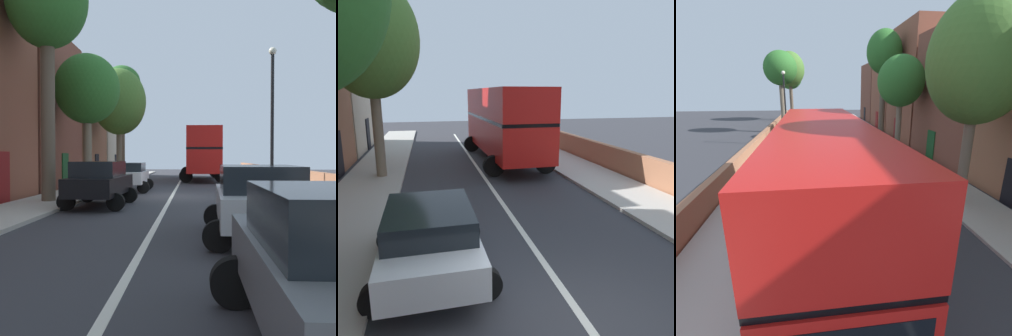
% 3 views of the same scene
% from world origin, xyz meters
% --- Properties ---
extents(ground_plane, '(84.00, 84.00, 0.00)m').
position_xyz_m(ground_plane, '(0.00, 0.00, 0.00)').
color(ground_plane, '#333338').
extents(road_centre_line, '(0.16, 54.00, 0.01)m').
position_xyz_m(road_centre_line, '(0.00, 0.00, 0.00)').
color(road_centre_line, silver).
rests_on(road_centre_line, ground).
extents(sidewalk_left, '(2.60, 60.00, 0.12)m').
position_xyz_m(sidewalk_left, '(-4.90, 0.00, 0.06)').
color(sidewalk_left, '#B2ADA3').
rests_on(sidewalk_left, ground).
extents(sidewalk_right, '(2.60, 60.00, 0.12)m').
position_xyz_m(sidewalk_right, '(4.90, 0.00, 0.06)').
color(sidewalk_right, '#B2ADA3').
rests_on(sidewalk_right, ground).
extents(terraced_houses_left, '(4.07, 47.68, 10.71)m').
position_xyz_m(terraced_houses_left, '(-8.50, 0.13, 4.75)').
color(terraced_houses_left, brown).
rests_on(terraced_houses_left, ground).
extents(boundary_wall_right, '(0.36, 54.00, 1.23)m').
position_xyz_m(boundary_wall_right, '(6.45, 0.00, 0.61)').
color(boundary_wall_right, '#9E6647').
rests_on(boundary_wall_right, ground).
extents(double_decker_bus, '(3.66, 10.24, 4.06)m').
position_xyz_m(double_decker_bus, '(1.70, 13.82, 2.35)').
color(double_decker_bus, red).
rests_on(double_decker_bus, ground).
extents(parked_car_white_left_0, '(2.56, 4.02, 1.57)m').
position_xyz_m(parked_car_white_left_0, '(-2.50, 2.44, 0.91)').
color(parked_car_white_left_0, silver).
rests_on(parked_car_white_left_0, ground).
extents(parked_car_silver_right_2, '(2.58, 4.47, 1.70)m').
position_xyz_m(parked_car_silver_right_2, '(2.50, -10.44, 0.96)').
color(parked_car_silver_right_2, '#B7BABF').
rests_on(parked_car_silver_right_2, ground).
extents(parked_car_black_left_3, '(2.48, 4.41, 1.72)m').
position_xyz_m(parked_car_black_left_3, '(-2.50, -4.41, 0.97)').
color(parked_car_black_left_3, black).
rests_on(parked_car_black_left_3, ground).
extents(street_tree_left_0, '(4.05, 4.05, 8.40)m').
position_xyz_m(street_tree_left_0, '(-4.57, 11.24, 5.99)').
color(street_tree_left_0, '#7A6B56').
rests_on(street_tree_left_0, sidewalk_left).
extents(street_tree_left_2, '(3.49, 3.49, 7.25)m').
position_xyz_m(street_tree_left_2, '(-4.63, 2.04, 5.45)').
color(street_tree_left_2, '#7A6B56').
rests_on(street_tree_left_2, sidewalk_left).
extents(street_tree_left_4, '(3.24, 3.24, 9.78)m').
position_xyz_m(street_tree_left_4, '(-5.27, 16.60, 8.18)').
color(street_tree_left_4, brown).
rests_on(street_tree_left_4, sidewalk_left).
extents(street_tree_left_6, '(3.27, 3.27, 10.01)m').
position_xyz_m(street_tree_left_6, '(-4.81, -3.52, 7.95)').
color(street_tree_left_6, brown).
rests_on(street_tree_left_6, sidewalk_left).
extents(lamppost_right, '(0.32, 0.32, 6.31)m').
position_xyz_m(lamppost_right, '(4.30, -2.35, 3.81)').
color(lamppost_right, black).
rests_on(lamppost_right, sidewalk_right).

